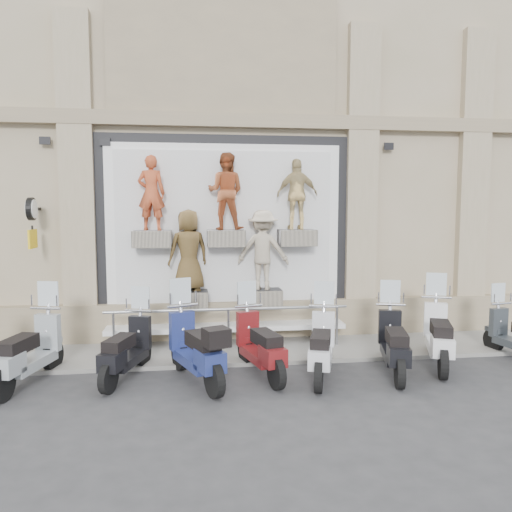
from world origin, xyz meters
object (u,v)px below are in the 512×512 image
object	(u,v)px
scooter_d	(126,336)
scooter_i	(439,322)
clock_sign_bracket	(32,216)
scooter_g	(322,332)
scooter_f	(260,331)
scooter_c	(28,337)
scooter_e	(195,333)
guard_rail	(229,330)
scooter_h	(394,330)

from	to	relation	value
scooter_d	scooter_i	xyz separation A→B (m)	(5.72, -0.02, 0.07)
clock_sign_bracket	scooter_g	world-z (taller)	clock_sign_bracket
scooter_f	scooter_d	bearing A→B (deg)	162.58
scooter_f	clock_sign_bracket	bearing A→B (deg)	141.01
scooter_f	scooter_c	bearing A→B (deg)	164.94
scooter_i	scooter_e	bearing A→B (deg)	-154.77
scooter_d	scooter_f	world-z (taller)	scooter_f
scooter_e	scooter_g	world-z (taller)	scooter_e
scooter_f	guard_rail	bearing A→B (deg)	91.74
scooter_d	scooter_h	size ratio (longest dim) A/B	0.95
scooter_h	scooter_i	xyz separation A→B (m)	(1.02, 0.33, 0.04)
scooter_d	guard_rail	bearing A→B (deg)	54.76
scooter_c	scooter_d	xyz separation A→B (m)	(1.59, 0.08, -0.07)
scooter_h	scooter_i	size ratio (longest dim) A/B	0.96
scooter_f	scooter_h	world-z (taller)	scooter_h
scooter_i	scooter_f	bearing A→B (deg)	-157.04
guard_rail	scooter_f	bearing A→B (deg)	-73.82
scooter_h	scooter_e	bearing A→B (deg)	-165.29
clock_sign_bracket	scooter_h	size ratio (longest dim) A/B	0.51
scooter_c	scooter_e	world-z (taller)	scooter_e
scooter_d	scooter_i	world-z (taller)	scooter_i
scooter_f	scooter_g	xyz separation A→B (m)	(1.06, -0.23, 0.00)
scooter_g	scooter_i	xyz separation A→B (m)	(2.35, 0.33, 0.04)
guard_rail	clock_sign_bracket	distance (m)	4.57
guard_rail	scooter_i	distance (m)	4.12
scooter_f	scooter_g	bearing A→B (deg)	-26.89
scooter_f	scooter_h	bearing A→B (deg)	-19.90
scooter_e	scooter_i	size ratio (longest dim) A/B	1.02
scooter_c	clock_sign_bracket	bearing A→B (deg)	117.13
scooter_c	guard_rail	bearing A→B (deg)	37.56
clock_sign_bracket	scooter_e	bearing A→B (deg)	-34.41
scooter_e	scooter_f	size ratio (longest dim) A/B	1.07
scooter_g	scooter_i	distance (m)	2.37
clock_sign_bracket	scooter_i	size ratio (longest dim) A/B	0.49
scooter_d	scooter_e	world-z (taller)	scooter_e
scooter_c	scooter_i	world-z (taller)	scooter_i
scooter_h	scooter_i	world-z (taller)	scooter_i
scooter_f	scooter_g	size ratio (longest dim) A/B	0.99
clock_sign_bracket	scooter_h	distance (m)	7.36
scooter_h	scooter_d	bearing A→B (deg)	-169.29
clock_sign_bracket	scooter_d	bearing A→B (deg)	-42.61
guard_rail	scooter_f	distance (m)	1.61
scooter_c	scooter_g	xyz separation A→B (m)	(4.96, -0.28, -0.03)
scooter_d	clock_sign_bracket	bearing A→B (deg)	155.52
scooter_f	scooter_h	distance (m)	2.40
guard_rail	scooter_c	distance (m)	3.78
scooter_c	scooter_i	bearing A→B (deg)	14.98
guard_rail	scooter_e	distance (m)	1.90
scooter_c	scooter_f	distance (m)	3.91
scooter_h	scooter_i	bearing A→B (deg)	32.81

